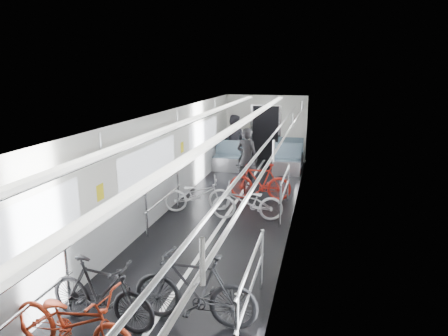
# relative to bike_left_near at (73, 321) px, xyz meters

# --- Properties ---
(car_shell) EXTENTS (3.02, 14.01, 2.41)m
(car_shell) POSITION_rel_bike_left_near_xyz_m (0.65, 5.88, 0.66)
(car_shell) COLOR black
(car_shell) RESTS_ON ground
(bike_left_near) EXTENTS (1.83, 0.83, 0.93)m
(bike_left_near) POSITION_rel_bike_left_near_xyz_m (0.00, 0.00, 0.00)
(bike_left_near) COLOR maroon
(bike_left_near) RESTS_ON floor
(bike_left_mid) EXTENTS (1.66, 0.65, 0.97)m
(bike_left_mid) POSITION_rel_bike_left_near_xyz_m (0.01, 0.60, 0.02)
(bike_left_mid) COLOR black
(bike_left_mid) RESTS_ON floor
(bike_left_far) EXTENTS (1.69, 1.06, 0.84)m
(bike_left_far) POSITION_rel_bike_left_near_xyz_m (-0.10, 5.13, -0.05)
(bike_left_far) COLOR silver
(bike_left_far) RESTS_ON floor
(bike_right_near) EXTENTS (1.74, 0.50, 1.04)m
(bike_right_near) POSITION_rel_bike_left_near_xyz_m (1.19, 0.94, 0.06)
(bike_right_near) COLOR black
(bike_right_near) RESTS_ON floor
(bike_right_mid) EXTENTS (1.68, 0.80, 0.85)m
(bike_right_mid) POSITION_rel_bike_left_near_xyz_m (1.16, 4.85, -0.04)
(bike_right_mid) COLOR silver
(bike_right_mid) RESTS_ON floor
(bike_right_far) EXTENTS (1.64, 0.55, 0.97)m
(bike_right_far) POSITION_rel_bike_left_near_xyz_m (1.21, 6.36, 0.02)
(bike_right_far) COLOR #AE1F15
(bike_right_far) RESTS_ON floor
(bike_aisle) EXTENTS (0.78, 1.60, 0.81)m
(bike_aisle) POSITION_rel_bike_left_near_xyz_m (0.67, 7.19, -0.06)
(bike_aisle) COLOR black
(bike_aisle) RESTS_ON floor
(person_standing) EXTENTS (0.73, 0.57, 1.75)m
(person_standing) POSITION_rel_bike_left_near_xyz_m (0.68, 7.29, 0.41)
(person_standing) COLOR black
(person_standing) RESTS_ON floor
(person_seated) EXTENTS (0.97, 0.81, 1.78)m
(person_seated) POSITION_rel_bike_left_near_xyz_m (-0.34, 10.05, 0.42)
(person_seated) COLOR #323139
(person_seated) RESTS_ON floor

